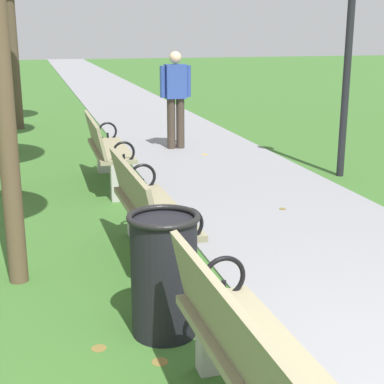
% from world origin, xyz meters
% --- Properties ---
extents(paved_walkway, '(2.41, 44.00, 0.02)m').
position_xyz_m(paved_walkway, '(1.21, 18.00, 0.01)').
color(paved_walkway, gray).
rests_on(paved_walkway, ground).
extents(park_bench_1, '(0.51, 1.61, 0.90)m').
position_xyz_m(park_bench_1, '(-0.50, 0.05, 0.49)').
color(park_bench_1, gray).
rests_on(park_bench_1, ground).
extents(park_bench_2, '(0.51, 1.61, 0.90)m').
position_xyz_m(park_bench_2, '(-0.50, 2.56, 0.49)').
color(park_bench_2, gray).
rests_on(park_bench_2, ground).
extents(park_bench_3, '(0.49, 1.60, 0.90)m').
position_xyz_m(park_bench_3, '(-0.50, 5.31, 0.49)').
color(park_bench_3, gray).
rests_on(park_bench_3, ground).
extents(pedestrian_walking, '(0.53, 0.22, 1.62)m').
position_xyz_m(pedestrian_walking, '(0.95, 7.41, 0.93)').
color(pedestrian_walking, '#3D3328').
rests_on(pedestrian_walking, paved_walkway).
extents(trash_bin, '(0.48, 0.48, 0.84)m').
position_xyz_m(trash_bin, '(-0.65, 1.33, 0.42)').
color(trash_bin, black).
rests_on(trash_bin, ground).
extents(lamp_post, '(0.28, 0.28, 3.48)m').
position_xyz_m(lamp_post, '(2.71, 4.97, 2.31)').
color(lamp_post, black).
rests_on(lamp_post, ground).
extents(scattered_leaves, '(4.75, 7.14, 0.02)m').
position_xyz_m(scattered_leaves, '(-0.33, 2.82, 0.01)').
color(scattered_leaves, brown).
rests_on(scattered_leaves, ground).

